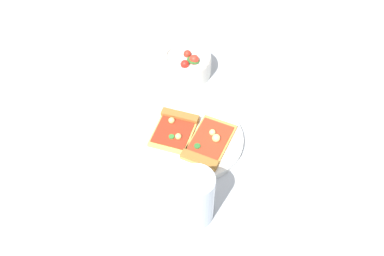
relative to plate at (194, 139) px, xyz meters
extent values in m
plane|color=#B2B7BC|center=(-0.01, 0.04, -0.01)|extent=(2.40, 2.40, 0.00)
cylinder|color=white|center=(0.00, 0.00, 0.00)|extent=(0.22, 0.22, 0.01)
cube|color=gold|center=(0.04, -0.01, 0.01)|extent=(0.10, 0.14, 0.01)
cube|color=#A36B2D|center=(0.03, -0.06, 0.01)|extent=(0.08, 0.03, 0.01)
cube|color=red|center=(0.04, -0.01, 0.02)|extent=(0.09, 0.12, 0.00)
cylinder|color=#2D722D|center=(0.02, -0.03, 0.02)|extent=(0.01, 0.01, 0.00)
sphere|color=#F2D87F|center=(0.04, 0.01, 0.02)|extent=(0.01, 0.01, 0.01)
sphere|color=#F2D87F|center=(0.05, 0.00, 0.02)|extent=(0.02, 0.02, 0.02)
cube|color=#E5B256|center=(-0.05, 0.00, 0.01)|extent=(0.09, 0.11, 0.01)
cube|color=#A36B2D|center=(-0.05, 0.05, 0.02)|extent=(0.09, 0.02, 0.02)
cube|color=#B22D19|center=(-0.05, 0.00, 0.02)|extent=(0.08, 0.10, 0.00)
cylinder|color=#388433|center=(-0.05, -0.02, 0.02)|extent=(0.01, 0.01, 0.00)
sphere|color=#EAD172|center=(-0.03, -0.02, 0.02)|extent=(0.01, 0.01, 0.01)
sphere|color=#EAD172|center=(-0.06, 0.02, 0.02)|extent=(0.01, 0.01, 0.01)
cylinder|color=white|center=(-0.08, 0.21, 0.02)|extent=(0.12, 0.12, 0.06)
torus|color=white|center=(-0.08, 0.21, 0.05)|extent=(0.12, 0.12, 0.01)
sphere|color=red|center=(-0.07, 0.18, 0.05)|extent=(0.02, 0.02, 0.02)
sphere|color=red|center=(-0.05, 0.20, 0.06)|extent=(0.02, 0.02, 0.02)
sphere|color=red|center=(-0.08, 0.22, 0.05)|extent=(0.02, 0.02, 0.02)
cylinder|color=#388433|center=(-0.06, 0.20, 0.05)|extent=(0.04, 0.04, 0.01)
cylinder|color=silver|center=(0.05, -0.18, 0.06)|extent=(0.07, 0.07, 0.13)
cylinder|color=black|center=(0.05, -0.18, 0.04)|extent=(0.06, 0.06, 0.08)
cube|color=white|center=(0.05, -0.19, 0.07)|extent=(0.02, 0.02, 0.02)
cube|color=white|center=(0.05, -0.16, 0.07)|extent=(0.02, 0.02, 0.02)
camera|label=1|loc=(0.15, -0.57, 0.74)|focal=39.11mm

